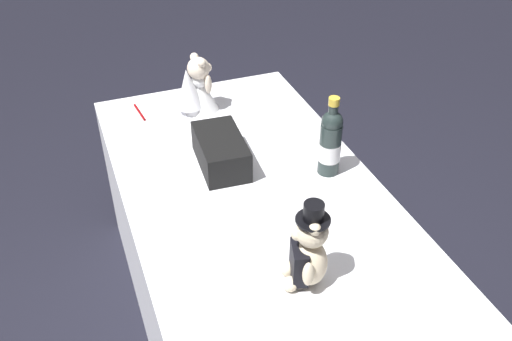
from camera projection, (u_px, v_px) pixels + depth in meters
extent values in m
plane|color=black|center=(256.00, 329.00, 2.29)|extent=(12.00, 12.00, 0.00)
cube|color=white|center=(256.00, 269.00, 2.08)|extent=(1.66, 0.85, 0.71)
ellipsoid|color=beige|center=(310.00, 262.00, 1.52)|extent=(0.11, 0.09, 0.15)
cube|color=black|center=(299.00, 262.00, 1.52)|extent=(0.10, 0.07, 0.11)
sphere|color=beige|center=(312.00, 231.00, 1.45)|extent=(0.09, 0.09, 0.09)
sphere|color=beige|center=(298.00, 234.00, 1.45)|extent=(0.04, 0.04, 0.04)
sphere|color=beige|center=(311.00, 213.00, 1.46)|extent=(0.03, 0.03, 0.03)
sphere|color=beige|center=(315.00, 229.00, 1.41)|extent=(0.03, 0.03, 0.03)
ellipsoid|color=beige|center=(302.00, 245.00, 1.55)|extent=(0.03, 0.03, 0.08)
ellipsoid|color=beige|center=(308.00, 274.00, 1.47)|extent=(0.03, 0.03, 0.08)
sphere|color=beige|center=(288.00, 269.00, 1.57)|extent=(0.04, 0.04, 0.04)
sphere|color=beige|center=(290.00, 284.00, 1.52)|extent=(0.04, 0.04, 0.04)
cylinder|color=black|center=(313.00, 220.00, 1.43)|extent=(0.09, 0.09, 0.01)
cylinder|color=black|center=(314.00, 212.00, 1.41)|extent=(0.05, 0.05, 0.05)
cone|color=white|center=(200.00, 93.00, 2.29)|extent=(0.15, 0.15, 0.15)
ellipsoid|color=white|center=(199.00, 80.00, 2.26)|extent=(0.07, 0.06, 0.06)
sphere|color=beige|center=(198.00, 68.00, 2.23)|extent=(0.09, 0.09, 0.09)
sphere|color=beige|center=(207.00, 67.00, 2.25)|extent=(0.04, 0.04, 0.04)
sphere|color=beige|center=(202.00, 63.00, 2.18)|extent=(0.03, 0.03, 0.03)
sphere|color=beige|center=(194.00, 57.00, 2.23)|extent=(0.03, 0.03, 0.03)
ellipsoid|color=beige|center=(208.00, 84.00, 2.24)|extent=(0.03, 0.03, 0.08)
ellipsoid|color=beige|center=(199.00, 76.00, 2.30)|extent=(0.03, 0.03, 0.08)
cone|color=white|center=(188.00, 88.00, 2.25)|extent=(0.14, 0.14, 0.17)
cylinder|color=#232F2D|center=(330.00, 149.00, 1.92)|extent=(0.08, 0.08, 0.19)
sphere|color=#232F2D|center=(332.00, 122.00, 1.86)|extent=(0.07, 0.07, 0.07)
cylinder|color=#232F2D|center=(333.00, 109.00, 1.83)|extent=(0.03, 0.03, 0.08)
cylinder|color=gold|center=(334.00, 101.00, 1.81)|extent=(0.04, 0.04, 0.03)
cylinder|color=silver|center=(329.00, 151.00, 1.93)|extent=(0.08, 0.08, 0.07)
cylinder|color=maroon|center=(139.00, 112.00, 2.31)|extent=(0.14, 0.03, 0.01)
cone|color=silver|center=(134.00, 105.00, 2.36)|extent=(0.02, 0.01, 0.01)
cube|color=black|center=(221.00, 151.00, 1.98)|extent=(0.29, 0.17, 0.12)
cube|color=#B7B7BF|center=(240.00, 146.00, 2.00)|extent=(0.03, 0.01, 0.03)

